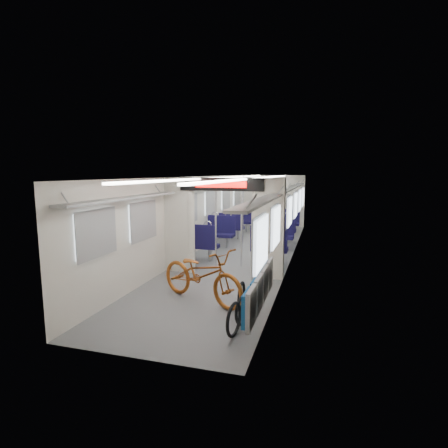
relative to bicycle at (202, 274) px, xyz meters
name	(u,v)px	position (x,y,z in m)	size (l,w,h in m)	color
carriage	(240,205)	(-0.12, 3.54, 0.98)	(12.00, 12.02, 2.31)	#515456
bicycle	(202,274)	(0.00, 0.00, 0.00)	(0.69, 1.99, 1.05)	#8E4514
flip_bench	(260,289)	(1.23, -0.67, 0.06)	(0.12, 2.14, 0.55)	gray
bike_hoop_a	(234,321)	(0.95, -1.24, -0.28)	(0.53, 0.53, 0.05)	black
bike_hoop_b	(243,311)	(0.99, -0.81, -0.29)	(0.51, 0.51, 0.05)	black
bike_hoop_c	(242,297)	(0.81, -0.18, -0.30)	(0.51, 0.51, 0.05)	black
seat_bay_near_left	(212,235)	(-1.06, 3.85, 0.04)	(0.94, 2.21, 1.14)	black
seat_bay_near_right	(274,237)	(0.81, 4.01, 0.05)	(0.96, 2.29, 1.17)	black
seat_bay_far_left	(237,222)	(-1.06, 7.03, 0.01)	(0.89, 1.98, 1.07)	black
seat_bay_far_right	(286,223)	(0.81, 7.05, 0.01)	(0.89, 1.99, 1.07)	black
stanchion_near_left	(216,223)	(-0.45, 2.33, 0.63)	(0.04, 0.04, 2.30)	silver
stanchion_near_right	(242,223)	(0.15, 2.62, 0.63)	(0.05, 0.05, 2.30)	silver
stanchion_far_left	(243,210)	(-0.49, 5.58, 0.63)	(0.05, 0.05, 2.30)	silver
stanchion_far_right	(264,210)	(0.23, 5.65, 0.63)	(0.05, 0.05, 2.30)	silver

